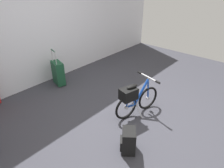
% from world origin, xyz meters
% --- Properties ---
extents(ground_plane, '(7.96, 7.96, 0.00)m').
position_xyz_m(ground_plane, '(0.00, 0.00, 0.00)').
color(ground_plane, '#38383F').
extents(back_wall, '(7.96, 0.10, 3.07)m').
position_xyz_m(back_wall, '(0.00, 2.23, 1.54)').
color(back_wall, silver).
rests_on(back_wall, ground_plane).
extents(folding_bike_foreground, '(0.95, 0.52, 0.69)m').
position_xyz_m(folding_bike_foreground, '(0.29, -0.14, 0.35)').
color(folding_bike_foreground, black).
rests_on(folding_bike_foreground, ground_plane).
extents(rolling_suitcase, '(0.27, 0.39, 0.83)m').
position_xyz_m(rolling_suitcase, '(0.10, 1.83, 0.28)').
color(rolling_suitcase, '#19472D').
rests_on(rolling_suitcase, ground_plane).
extents(backpack_on_floor, '(0.31, 0.30, 0.36)m').
position_xyz_m(backpack_on_floor, '(-0.44, -0.57, 0.18)').
color(backpack_on_floor, black).
rests_on(backpack_on_floor, ground_plane).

